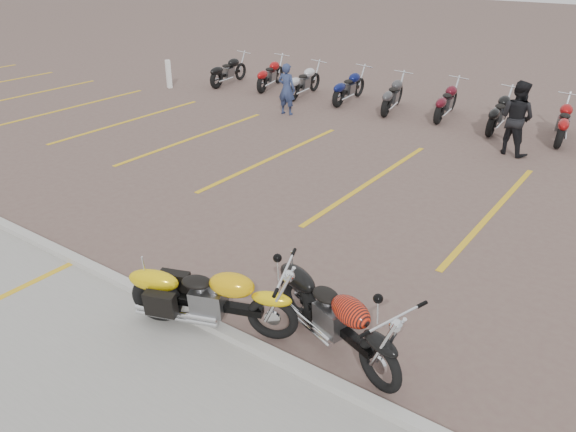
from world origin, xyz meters
name	(u,v)px	position (x,y,z in m)	size (l,w,h in m)	color
ground	(259,254)	(0.00, 0.00, 0.00)	(100.00, 100.00, 0.00)	brown
concrete_apron	(9,417)	(0.00, -4.50, 0.01)	(60.00, 5.00, 0.01)	#9E9B93
curb	(173,307)	(0.00, -2.00, 0.06)	(60.00, 0.18, 0.12)	#ADAAA3
parking_stripes	(371,181)	(0.00, 4.00, 0.00)	(38.00, 5.50, 0.01)	gold
yellow_cruiser	(209,299)	(0.73, -1.98, 0.49)	(2.28, 0.97, 0.98)	black
flame_cruiser	(334,318)	(2.31, -1.37, 0.49)	(2.28, 0.97, 0.98)	black
person_a	(287,89)	(-4.73, 7.33, 0.78)	(0.57, 0.37, 1.55)	navy
person_b	(516,118)	(1.96, 7.69, 0.92)	(0.89, 0.69, 1.83)	black
bollard	(169,74)	(-10.25, 7.67, 0.50)	(0.15, 0.15, 1.00)	white
bg_bike_row	(499,110)	(1.03, 9.53, 0.55)	(20.77, 2.08, 1.10)	black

